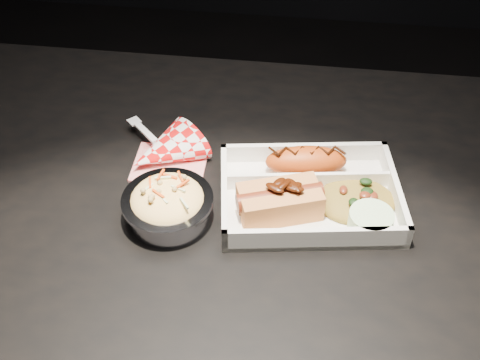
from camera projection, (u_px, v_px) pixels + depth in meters
name	position (u px, v px, depth m)	size (l,w,h in m)	color
dining_table	(250.00, 256.00, 0.91)	(1.20, 0.80, 0.75)	black
food_tray	(309.00, 197.00, 0.86)	(0.28, 0.22, 0.04)	silver
fried_pastry	(306.00, 161.00, 0.89)	(0.12, 0.05, 0.04)	#B64412
hotdog	(280.00, 199.00, 0.82)	(0.13, 0.09, 0.06)	#CB8045
fried_rice_mound	(357.00, 195.00, 0.84)	(0.11, 0.09, 0.03)	olive
cupcake_liner	(370.00, 222.00, 0.81)	(0.06, 0.06, 0.03)	beige
foil_coleslaw_cup	(168.00, 204.00, 0.82)	(0.13, 0.13, 0.07)	silver
napkin_fork	(164.00, 152.00, 0.92)	(0.15, 0.15, 0.10)	red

